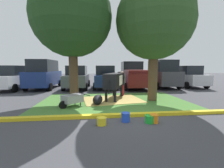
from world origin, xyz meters
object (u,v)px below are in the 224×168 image
at_px(suv_dark_grey, 162,74).
at_px(suv_black, 44,74).
at_px(cow_holstein, 115,80).
at_px(sedan_silver, 188,77).
at_px(wheelbarrow, 72,99).
at_px(calf_lying, 98,100).
at_px(bucket_green, 150,119).
at_px(bucket_blue, 126,117).
at_px(hatchback_white, 12,78).
at_px(sedan_blue, 105,77).
at_px(shade_tree_right, 154,21).
at_px(person_handler, 122,83).
at_px(bucket_orange, 154,118).
at_px(pickup_truck_maroon, 133,76).
at_px(sedan_red, 77,77).
at_px(shade_tree_left, 72,17).
at_px(bucket_yellow, 102,121).

bearing_deg(suv_dark_grey, suv_black, 178.12).
height_order(cow_holstein, sedan_silver, sedan_silver).
relative_size(wheelbarrow, suv_black, 0.30).
bearing_deg(suv_dark_grey, calf_lying, -135.45).
bearing_deg(bucket_green, suv_dark_grey, 63.36).
height_order(bucket_blue, bucket_green, bucket_blue).
distance_m(hatchback_white, sedan_silver, 15.84).
xyz_separation_m(bucket_blue, sedan_blue, (-0.12, 8.72, 0.82)).
xyz_separation_m(shade_tree_right, suv_dark_grey, (3.04, 5.49, -3.08)).
height_order(suv_dark_grey, sedan_silver, suv_dark_grey).
height_order(shade_tree_right, sedan_silver, shade_tree_right).
distance_m(bucket_blue, bucket_green, 0.81).
relative_size(person_handler, bucket_orange, 5.33).
xyz_separation_m(person_handler, bucket_blue, (-0.75, -4.76, -0.70)).
xyz_separation_m(shade_tree_right, pickup_truck_maroon, (0.33, 5.55, -3.24)).
bearing_deg(suv_dark_grey, shade_tree_right, -119.03).
distance_m(bucket_green, sedan_red, 9.56).
distance_m(suv_black, sedan_silver, 13.44).
distance_m(shade_tree_left, bucket_blue, 5.94).
bearing_deg(wheelbarrow, bucket_blue, -46.21).
xyz_separation_m(hatchback_white, sedan_red, (5.32, 0.18, 0.00)).
xyz_separation_m(wheelbarrow, pickup_truck_maroon, (4.66, 6.49, 0.73)).
relative_size(cow_holstein, bucket_blue, 9.57).
bearing_deg(sedan_blue, calf_lying, -97.32).
xyz_separation_m(bucket_yellow, sedan_blue, (0.72, 8.94, 0.85)).
xyz_separation_m(wheelbarrow, hatchback_white, (-5.77, 6.27, 0.60)).
bearing_deg(bucket_blue, sedan_silver, 47.69).
relative_size(shade_tree_right, wheelbarrow, 4.70).
xyz_separation_m(bucket_orange, hatchback_white, (-8.85, 8.72, 0.83)).
xyz_separation_m(bucket_blue, suv_dark_grey, (5.24, 8.66, 1.11)).
relative_size(bucket_green, suv_dark_grey, 0.07).
bearing_deg(pickup_truck_maroon, shade_tree_right, -93.37).
relative_size(shade_tree_right, person_handler, 4.00).
distance_m(suv_black, sedan_blue, 5.39).
height_order(calf_lying, sedan_silver, sedan_silver).
height_order(cow_holstein, bucket_orange, cow_holstein).
distance_m(bucket_green, suv_dark_grey, 10.00).
relative_size(person_handler, bucket_yellow, 4.91).
xyz_separation_m(cow_holstein, sedan_red, (-2.72, 4.91, -0.13)).
bearing_deg(bucket_green, suv_black, 124.22).
relative_size(bucket_blue, hatchback_white, 0.07).
bearing_deg(sedan_blue, suv_dark_grey, -0.64).
height_order(cow_holstein, bucket_blue, cow_holstein).
bearing_deg(hatchback_white, pickup_truck_maroon, 1.21).
distance_m(calf_lying, bucket_orange, 3.38).
bearing_deg(sedan_blue, bucket_orange, -83.21).
height_order(hatchback_white, suv_dark_grey, suv_dark_grey).
relative_size(bucket_yellow, sedan_blue, 0.07).
xyz_separation_m(person_handler, suv_dark_grey, (4.49, 3.90, 0.40)).
bearing_deg(sedan_red, pickup_truck_maroon, 0.41).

